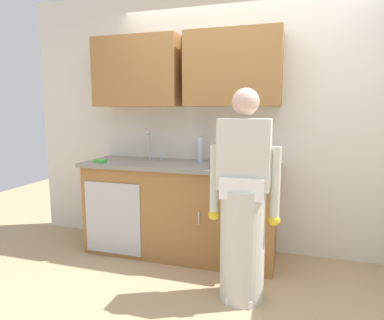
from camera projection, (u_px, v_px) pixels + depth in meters
ground_plane at (218, 297)px, 2.61m from camera, size 9.00×9.00×0.00m
kitchen_wall_with_uppers at (227, 109)px, 3.38m from camera, size 4.80×0.44×2.70m
counter_cabinet at (180, 211)px, 3.37m from camera, size 1.90×0.62×0.90m
countertop at (180, 165)px, 3.30m from camera, size 1.96×0.66×0.04m
sink at (148, 163)px, 3.40m from camera, size 0.50×0.36×0.35m
person_at_sink at (243, 213)px, 2.50m from camera, size 0.55×0.34×1.62m
bottle_water_short at (247, 153)px, 3.28m from camera, size 0.08×0.08×0.20m
bottle_water_tall at (200, 149)px, 3.38m from camera, size 0.06×0.06×0.26m
bottle_dish_liquid at (234, 152)px, 3.27m from camera, size 0.07×0.07×0.24m
bottle_soap at (258, 154)px, 3.27m from camera, size 0.08×0.08×0.18m
cup_by_sink at (214, 162)px, 3.05m from camera, size 0.08×0.08×0.11m
knife_on_counter at (261, 167)px, 3.03m from camera, size 0.24×0.10×0.01m
sponge at (100, 161)px, 3.33m from camera, size 0.11×0.07×0.03m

